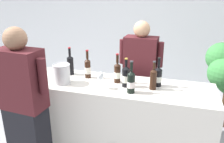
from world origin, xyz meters
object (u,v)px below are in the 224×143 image
(wine_bottle_4, at_px, (117,72))
(wine_bottle_6, at_px, (88,68))
(wine_bottle_1, at_px, (70,64))
(wine_glass, at_px, (100,77))
(ice_bucket, at_px, (62,74))
(person_server, at_px, (140,82))
(wine_bottle_5, at_px, (153,78))
(wine_bottle_0, at_px, (126,76))
(person_guest, at_px, (26,114))
(wine_bottle_3, at_px, (158,77))
(wine_bottle_2, at_px, (131,82))

(wine_bottle_4, bearing_deg, wine_bottle_6, 172.67)
(wine_bottle_1, xyz_separation_m, wine_glass, (0.50, -0.31, 0.00))
(ice_bucket, bearing_deg, person_server, 43.86)
(wine_bottle_5, relative_size, person_server, 0.19)
(wine_bottle_1, xyz_separation_m, ice_bucket, (0.03, -0.29, -0.02))
(wine_bottle_0, height_order, person_guest, person_guest)
(wine_bottle_6, relative_size, wine_glass, 1.83)
(wine_bottle_3, xyz_separation_m, wine_glass, (-0.59, -0.23, 0.02))
(wine_bottle_1, bearing_deg, wine_bottle_2, -21.42)
(wine_bottle_2, bearing_deg, person_server, 92.15)
(wine_bottle_0, bearing_deg, wine_bottle_3, 16.90)
(wine_bottle_2, relative_size, wine_bottle_5, 1.09)
(wine_bottle_2, xyz_separation_m, person_server, (-0.03, 0.78, -0.31))
(wine_bottle_2, xyz_separation_m, wine_bottle_3, (0.25, 0.25, -0.01))
(wine_bottle_5, height_order, person_server, person_server)
(wine_bottle_5, bearing_deg, wine_bottle_4, 168.82)
(wine_bottle_0, relative_size, person_server, 0.20)
(wine_bottle_6, relative_size, person_server, 0.21)
(wine_bottle_4, relative_size, person_guest, 0.20)
(person_guest, bearing_deg, ice_bucket, 71.69)
(wine_bottle_3, distance_m, person_guest, 1.44)
(wine_bottle_0, bearing_deg, person_server, 84.82)
(wine_bottle_6, height_order, wine_glass, wine_bottle_6)
(wine_bottle_0, distance_m, wine_bottle_2, 0.17)
(wine_bottle_1, bearing_deg, wine_bottle_6, -10.58)
(wine_bottle_2, bearing_deg, wine_bottle_3, 44.56)
(wine_bottle_5, xyz_separation_m, wine_glass, (-0.55, -0.13, 0.01))
(wine_bottle_0, bearing_deg, wine_bottle_4, 143.48)
(wine_bottle_4, bearing_deg, wine_bottle_0, -36.52)
(wine_bottle_5, distance_m, wine_glass, 0.57)
(wine_bottle_6, distance_m, person_guest, 0.88)
(person_server, bearing_deg, wine_glass, -111.96)
(wine_bottle_0, relative_size, wine_bottle_5, 1.03)
(wine_bottle_3, relative_size, wine_bottle_5, 1.04)
(wine_bottle_0, distance_m, ice_bucket, 0.73)
(wine_bottle_1, xyz_separation_m, wine_bottle_6, (0.25, -0.05, -0.01))
(wine_bottle_5, xyz_separation_m, person_guest, (-1.18, -0.61, -0.28))
(person_server, bearing_deg, wine_bottle_3, -62.32)
(wine_glass, xyz_separation_m, person_guest, (-0.63, -0.47, -0.29))
(wine_bottle_5, bearing_deg, ice_bucket, -173.54)
(wine_bottle_0, relative_size, wine_bottle_2, 0.95)
(wine_bottle_3, xyz_separation_m, ice_bucket, (-1.06, -0.21, 0.00))
(wine_bottle_2, height_order, wine_bottle_5, wine_bottle_2)
(wine_bottle_0, height_order, wine_bottle_4, wine_bottle_4)
(wine_bottle_4, relative_size, wine_bottle_5, 1.08)
(wine_bottle_3, distance_m, wine_bottle_6, 0.84)
(wine_bottle_3, bearing_deg, wine_bottle_4, -178.30)
(wine_bottle_0, relative_size, ice_bucket, 1.43)
(wine_bottle_2, xyz_separation_m, person_guest, (-0.97, -0.46, -0.28))
(person_guest, bearing_deg, wine_bottle_3, 29.94)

